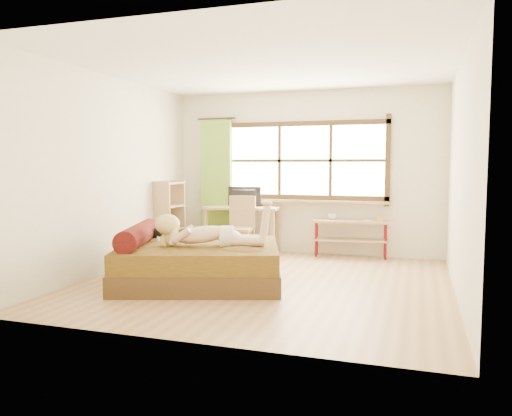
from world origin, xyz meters
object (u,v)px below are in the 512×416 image
(desk, at_px, (243,213))
(bookshelf, at_px, (170,217))
(bed, at_px, (196,262))
(chair, at_px, (241,223))
(kitten, at_px, (153,232))
(pipe_shelf, at_px, (351,230))
(woman, at_px, (209,222))

(desk, xyz_separation_m, bookshelf, (-1.08, -0.56, -0.06))
(bed, distance_m, chair, 1.94)
(kitten, bearing_deg, pipe_shelf, 26.91)
(kitten, height_order, desk, desk)
(kitten, xyz_separation_m, desk, (0.48, 2.16, 0.07))
(bed, relative_size, pipe_shelf, 1.94)
(woman, bearing_deg, kitten, 152.25)
(kitten, xyz_separation_m, pipe_shelf, (2.29, 2.28, -0.17))
(woman, height_order, desk, woman)
(bed, xyz_separation_m, pipe_shelf, (1.62, 2.40, 0.17))
(bookshelf, bearing_deg, woman, -47.69)
(chair, distance_m, pipe_shelf, 1.78)
(kitten, relative_size, bookshelf, 0.24)
(bed, bearing_deg, desk, 76.86)
(woman, relative_size, chair, 1.41)
(desk, bearing_deg, woman, -84.09)
(woman, xyz_separation_m, bookshelf, (-1.47, 1.75, -0.17))
(bed, distance_m, pipe_shelf, 2.90)
(woman, height_order, chair, woman)
(desk, distance_m, pipe_shelf, 1.83)
(woman, distance_m, chair, 1.99)
(bookshelf, bearing_deg, chair, 11.85)
(woman, relative_size, pipe_shelf, 1.13)
(woman, distance_m, kitten, 0.90)
(kitten, height_order, chair, chair)
(desk, bearing_deg, kitten, -106.21)
(desk, bearing_deg, chair, -78.99)
(pipe_shelf, bearing_deg, desk, 177.58)
(bed, relative_size, chair, 2.41)
(chair, bearing_deg, pipe_shelf, 12.07)
(kitten, bearing_deg, desk, 59.46)
(woman, relative_size, kitten, 4.67)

